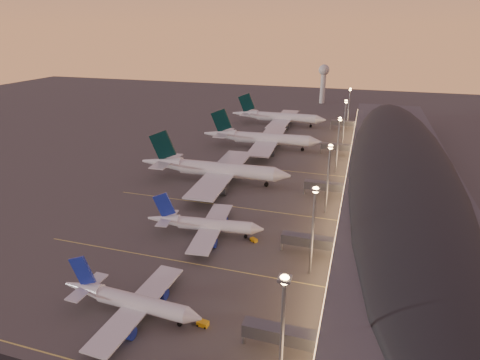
% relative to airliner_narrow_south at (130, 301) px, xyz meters
% --- Properties ---
extents(ground, '(700.00, 700.00, 0.00)m').
position_rel_airliner_narrow_south_xyz_m(ground, '(2.12, 28.78, -3.41)').
color(ground, '#43403E').
extents(airliner_narrow_south, '(36.86, 32.90, 13.19)m').
position_rel_airliner_narrow_south_xyz_m(airliner_narrow_south, '(0.00, 0.00, 0.00)').
color(airliner_narrow_south, silver).
rests_on(airliner_narrow_south, ground).
extents(airliner_narrow_north, '(38.80, 34.87, 13.85)m').
position_rel_airliner_narrow_south_xyz_m(airliner_narrow_north, '(2.38, 40.86, 0.17)').
color(airliner_narrow_north, silver).
rests_on(airliner_narrow_north, ground).
extents(airliner_wide_near, '(67.23, 61.18, 21.53)m').
position_rel_airliner_narrow_south_xyz_m(airliner_wide_near, '(-11.60, 86.26, 2.14)').
color(airliner_wide_near, silver).
rests_on(airliner_wide_near, ground).
extents(airliner_wide_mid, '(65.69, 59.86, 21.03)m').
position_rel_airliner_narrow_south_xyz_m(airliner_wide_mid, '(-4.47, 141.36, 2.00)').
color(airliner_wide_mid, silver).
rests_on(airliner_wide_mid, ground).
extents(airliner_wide_far, '(64.16, 58.15, 20.61)m').
position_rel_airliner_narrow_south_xyz_m(airliner_wide_far, '(-7.18, 197.64, 1.90)').
color(airliner_wide_far, silver).
rests_on(airliner_wide_far, ground).
extents(terminal_building, '(56.35, 255.00, 17.46)m').
position_rel_airliner_narrow_south_xyz_m(terminal_building, '(63.96, 101.25, 5.37)').
color(terminal_building, '#4A4A4F').
rests_on(terminal_building, ground).
extents(light_masts, '(2.20, 217.20, 25.90)m').
position_rel_airliner_narrow_south_xyz_m(light_masts, '(38.12, 93.78, 14.15)').
color(light_masts, gray).
rests_on(light_masts, ground).
extents(radar_tower, '(9.00, 9.00, 32.50)m').
position_rel_airliner_narrow_south_xyz_m(radar_tower, '(12.12, 288.78, 18.46)').
color(radar_tower, silver).
rests_on(radar_tower, ground).
extents(lane_markings, '(90.00, 180.36, 0.00)m').
position_rel_airliner_narrow_south_xyz_m(lane_markings, '(2.12, 68.78, -3.40)').
color(lane_markings, '#D8C659').
rests_on(lane_markings, ground).
extents(baggage_tug_b, '(4.07, 2.04, 1.17)m').
position_rel_airliner_narrow_south_xyz_m(baggage_tug_b, '(17.28, 1.13, -2.87)').
color(baggage_tug_b, '#EBAC11').
rests_on(baggage_tug_b, ground).
extents(baggage_tug_c, '(3.63, 3.07, 1.04)m').
position_rel_airliner_narrow_south_xyz_m(baggage_tug_c, '(18.41, 41.36, -2.93)').
color(baggage_tug_c, '#EBAC11').
rests_on(baggage_tug_c, ground).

